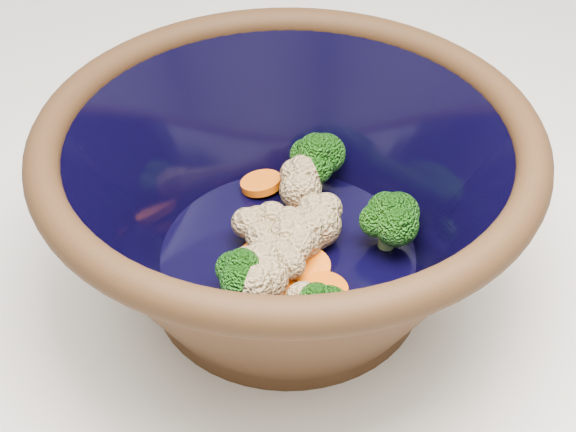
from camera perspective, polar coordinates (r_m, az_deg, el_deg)
name	(u,v)px	position (r m, az deg, el deg)	size (l,w,h in m)	color
mixing_bowl	(288,201)	(0.53, 0.00, 1.10)	(0.34, 0.34, 0.14)	black
vegetable_pile	(303,237)	(0.54, 1.06, -1.49)	(0.15, 0.18, 0.05)	#608442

